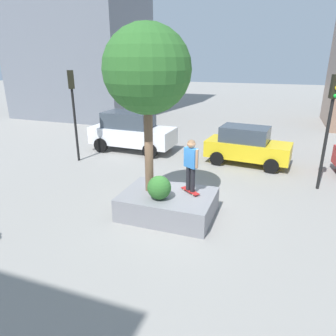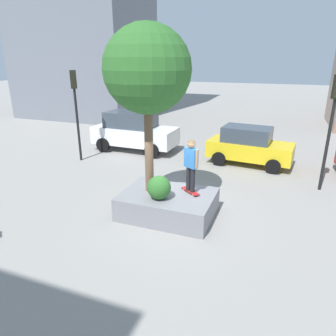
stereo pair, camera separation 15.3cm
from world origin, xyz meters
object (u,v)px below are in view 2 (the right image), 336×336
at_px(skateboarder, 191,162).
at_px(skateboard, 190,191).
at_px(police_car, 134,131).
at_px(taxi_cab, 249,146).
at_px(traffic_light_median, 75,101).
at_px(planter_ledge, 168,204).
at_px(plaza_tree, 147,71).
at_px(traffic_light_corner, 333,114).

bearing_deg(skateboarder, skateboard, 90.00).
bearing_deg(police_car, taxi_cab, -2.32).
xyz_separation_m(skateboard, traffic_light_median, (-7.01, 3.64, 2.22)).
relative_size(planter_ledge, plaza_tree, 0.58).
height_order(police_car, traffic_light_median, traffic_light_median).
relative_size(planter_ledge, police_car, 0.63).
relative_size(traffic_light_corner, traffic_light_median, 1.00).
bearing_deg(taxi_cab, plaza_tree, -112.01).
xyz_separation_m(planter_ledge, skateboard, (0.67, 0.33, 0.44)).
bearing_deg(taxi_cab, planter_ledge, -106.30).
bearing_deg(taxi_cab, traffic_light_median, -163.81).
bearing_deg(planter_ledge, traffic_light_corner, 39.60).
distance_m(skateboarder, taxi_cab, 6.20).
height_order(taxi_cab, traffic_light_median, traffic_light_median).
height_order(planter_ledge, skateboard, skateboard).
relative_size(skateboarder, police_car, 0.36).
height_order(skateboard, traffic_light_corner, traffic_light_corner).
distance_m(police_car, taxi_cab, 6.43).
relative_size(planter_ledge, traffic_light_median, 0.68).
distance_m(skateboarder, traffic_light_median, 7.99).
distance_m(plaza_tree, police_car, 8.39).
relative_size(skateboard, traffic_light_median, 0.17).
bearing_deg(traffic_light_median, taxi_cab, 16.19).
height_order(plaza_tree, skateboarder, plaza_tree).
bearing_deg(traffic_light_corner, taxi_cab, 144.63).
bearing_deg(plaza_tree, skateboarder, 11.23).
xyz_separation_m(planter_ledge, plaza_tree, (-0.69, 0.06, 4.27)).
distance_m(planter_ledge, skateboarder, 1.64).
bearing_deg(police_car, skateboard, -50.19).
relative_size(taxi_cab, traffic_light_corner, 0.94).
bearing_deg(skateboard, traffic_light_corner, 41.33).
distance_m(planter_ledge, police_car, 8.06).
relative_size(police_car, taxi_cab, 1.14).
bearing_deg(traffic_light_corner, plaza_tree, -144.37).
relative_size(plaza_tree, skateboard, 6.88).
distance_m(plaza_tree, skateboarder, 3.13).
xyz_separation_m(taxi_cab, traffic_light_median, (-8.20, -2.38, 2.10)).
relative_size(planter_ledge, skateboard, 3.96).
height_order(taxi_cab, traffic_light_corner, traffic_light_corner).
bearing_deg(skateboard, police_car, 129.81).
relative_size(police_car, traffic_light_median, 1.07).
relative_size(plaza_tree, taxi_cab, 1.26).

